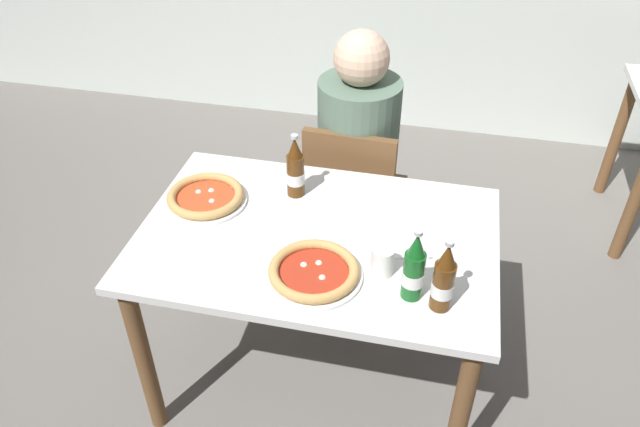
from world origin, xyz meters
name	(u,v)px	position (x,y,z in m)	size (l,w,h in m)	color
ground_plane	(317,375)	(0.00, 0.00, 0.00)	(8.00, 8.00, 0.00)	slate
dining_table_main	(317,259)	(0.00, 0.00, 0.64)	(1.20, 0.80, 0.75)	silver
chair_behind_table	(353,196)	(0.02, 0.61, 0.48)	(0.42, 0.42, 0.85)	brown
diner_seated	(357,170)	(0.03, 0.66, 0.58)	(0.34, 0.34, 1.21)	#2D3342
pizza_margherita_near	(206,197)	(-0.43, 0.09, 0.77)	(0.29, 0.29, 0.04)	white
pizza_marinara_far	(314,272)	(0.04, -0.21, 0.77)	(0.30, 0.30, 0.04)	white
beer_bottle_left	(414,269)	(0.34, -0.22, 0.85)	(0.07, 0.07, 0.25)	#14591E
beer_bottle_center	(295,170)	(-0.13, 0.21, 0.85)	(0.07, 0.07, 0.25)	#512D0F
beer_bottle_right	(444,280)	(0.43, -0.24, 0.85)	(0.07, 0.07, 0.25)	#512D0F
napkin_with_cutlery	(414,239)	(0.32, 0.04, 0.75)	(0.23, 0.23, 0.01)	white
paper_cup	(382,261)	(0.24, -0.14, 0.80)	(0.07, 0.07, 0.10)	white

